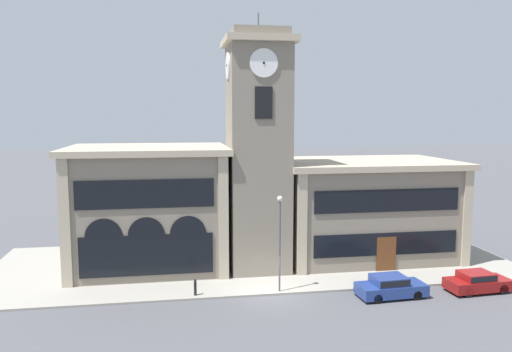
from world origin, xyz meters
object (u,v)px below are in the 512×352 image
(street_lamp, at_px, (280,230))
(parked_car_mid, at_px, (477,281))
(parked_car_near, at_px, (390,286))
(bollard, at_px, (195,287))

(street_lamp, bearing_deg, parked_car_mid, -7.97)
(parked_car_near, distance_m, bollard, 12.53)
(street_lamp, bearing_deg, bollard, 178.38)
(parked_car_mid, height_order, bollard, parked_car_mid)
(parked_car_near, relative_size, parked_car_mid, 1.05)
(parked_car_mid, height_order, street_lamp, street_lamp)
(parked_car_near, distance_m, street_lamp, 7.95)
(parked_car_near, bearing_deg, street_lamp, 161.59)
(parked_car_near, height_order, parked_car_mid, parked_car_near)
(parked_car_mid, distance_m, street_lamp, 13.60)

